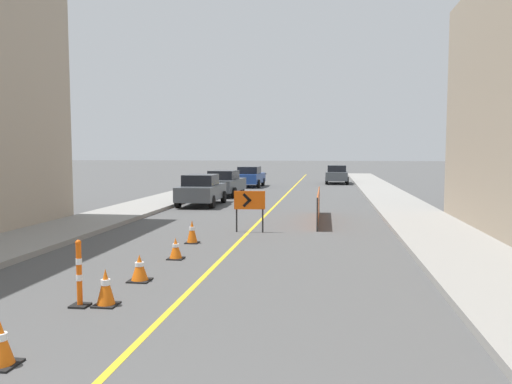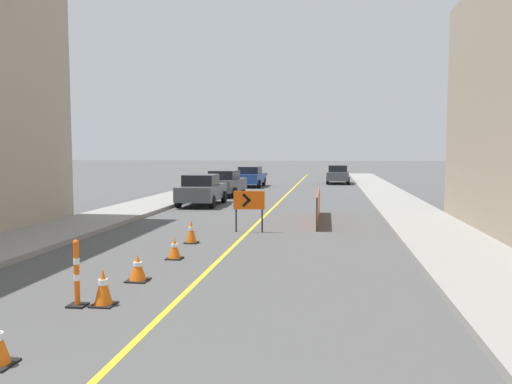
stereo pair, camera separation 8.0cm
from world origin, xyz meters
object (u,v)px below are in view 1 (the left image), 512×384
Objects in this scene: traffic_cone_third at (140,268)px; delineator_post_front at (79,278)px; traffic_cone_fourth at (176,249)px; parked_car_curb_near at (202,190)px; arrow_barricade_primary at (250,202)px; parked_car_curb_far at (250,177)px; traffic_cone_fifth at (192,232)px; parked_car_curb_mid at (224,183)px; parked_car_opposite_side at (337,174)px; traffic_cone_second at (106,287)px; traffic_cone_nearest at (1,343)px.

traffic_cone_third is 1.88m from delineator_post_front.
traffic_cone_fourth is 0.13× the size of parked_car_curb_near.
arrow_barricade_primary is (1.20, 4.48, 0.76)m from traffic_cone_fourth.
traffic_cone_fourth is 4.09m from delineator_post_front.
parked_car_curb_far is (-2.26, 26.28, 0.53)m from traffic_cone_fourth.
parked_car_curb_far is at bearing 93.33° from delineator_post_front.
traffic_cone_third is at bearing -88.79° from traffic_cone_fifth.
parked_car_curb_mid is at bearing 98.03° from traffic_cone_fourth.
traffic_cone_fourth is 0.46× the size of delineator_post_front.
traffic_cone_fifth is 29.41m from parked_car_opposite_side.
parked_car_opposite_side is (4.55, 31.24, 0.53)m from traffic_cone_fourth.
traffic_cone_second is 0.96× the size of traffic_cone_fifth.
parked_car_opposite_side is (4.74, 29.02, 0.45)m from traffic_cone_fifth.
parked_car_curb_far is (-3.46, 21.80, -0.23)m from arrow_barricade_primary.
traffic_cone_third is 33.79m from parked_car_opposite_side.
parked_car_curb_far is at bearing 93.46° from traffic_cone_nearest.
traffic_cone_third is 20.46m from parked_car_curb_mid.
traffic_cone_second is at bearing 85.13° from traffic_cone_nearest.
parked_car_curb_far reaches higher than traffic_cone_nearest.
delineator_post_front is at bearing -165.30° from traffic_cone_second.
traffic_cone_second reaches higher than traffic_cone_nearest.
traffic_cone_fourth is at bearing -83.26° from parked_car_curb_far.
traffic_cone_fifth is (-0.19, 2.22, 0.08)m from traffic_cone_fourth.
parked_car_opposite_side is at bearing 82.54° from traffic_cone_second.
parked_car_curb_far reaches higher than traffic_cone_third.
arrow_barricade_primary is at bearing 58.44° from traffic_cone_fifth.
parked_car_curb_far is at bearing 91.38° from parked_car_curb_mid.
parked_car_curb_far is (-2.20, 30.21, 0.47)m from traffic_cone_second.
traffic_cone_fourth is 26.38m from parked_car_curb_far.
parked_car_curb_mid is 1.01× the size of parked_car_curb_far.
parked_car_opposite_side is at bearing 82.72° from traffic_cone_nearest.
traffic_cone_fourth is at bearing -96.82° from parked_car_opposite_side.
delineator_post_front is at bearing 95.03° from traffic_cone_nearest.
traffic_cone_third is 0.13× the size of parked_car_curb_mid.
traffic_cone_third is 1.04× the size of traffic_cone_fourth.
parked_car_curb_mid is at bearing 96.90° from traffic_cone_third.
traffic_cone_second is 6.16m from traffic_cone_fifth.
traffic_cone_second is 8.54m from arrow_barricade_primary.
traffic_cone_fourth is 31.57m from parked_car_opposite_side.
parked_car_opposite_side reaches higher than arrow_barricade_primary.
traffic_cone_fourth is 0.13× the size of parked_car_opposite_side.
delineator_post_front is at bearing -92.77° from traffic_cone_fifth.
traffic_cone_nearest is 0.14× the size of parked_car_curb_near.
traffic_cone_nearest is 11.12m from arrow_barricade_primary.
traffic_cone_nearest is 0.50× the size of delineator_post_front.
traffic_cone_second is at bearing 14.70° from delineator_post_front.
arrow_barricade_primary reaches higher than delineator_post_front.
traffic_cone_second is at bearing -88.70° from traffic_cone_third.
delineator_post_front is (-0.40, -1.82, 0.24)m from traffic_cone_third.
traffic_cone_fourth is at bearing -110.73° from arrow_barricade_primary.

